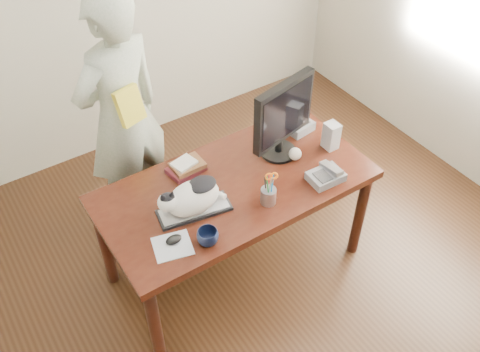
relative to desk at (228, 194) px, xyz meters
name	(u,v)px	position (x,y,z in m)	size (l,w,h in m)	color
room	(310,164)	(0.00, -0.68, 0.75)	(4.50, 4.50, 4.50)	black
desk	(228,194)	(0.00, 0.00, 0.00)	(1.60, 0.80, 0.75)	black
keyboard	(194,210)	(-0.31, -0.14, 0.16)	(0.42, 0.22, 0.02)	black
cat	(191,197)	(-0.32, -0.14, 0.27)	(0.40, 0.24, 0.22)	silver
monitor	(283,116)	(0.38, -0.01, 0.44)	(0.46, 0.27, 0.52)	black
pen_cup	(269,194)	(0.07, -0.30, 0.21)	(0.11, 0.11, 0.22)	#96979C
mousepad	(173,246)	(-0.53, -0.29, 0.15)	(0.23, 0.22, 0.00)	silver
mouse	(174,239)	(-0.51, -0.27, 0.17)	(0.10, 0.08, 0.04)	black
coffee_mug	(208,237)	(-0.36, -0.37, 0.19)	(0.11, 0.11, 0.09)	black
phone	(326,176)	(0.46, -0.34, 0.18)	(0.21, 0.17, 0.09)	slate
speaker	(331,136)	(0.67, -0.13, 0.24)	(0.08, 0.09, 0.18)	#A0A0A2
baseball	(295,154)	(0.42, -0.10, 0.19)	(0.08, 0.08, 0.08)	silver
book_stack	(186,167)	(-0.18, 0.17, 0.18)	(0.23, 0.18, 0.08)	#481318
calculator	(294,123)	(0.61, 0.16, 0.18)	(0.20, 0.24, 0.07)	slate
person	(122,117)	(-0.33, 0.73, 0.26)	(0.63, 0.41, 1.72)	beige
held_book	(130,106)	(-0.33, 0.56, 0.45)	(0.18, 0.14, 0.23)	yellow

